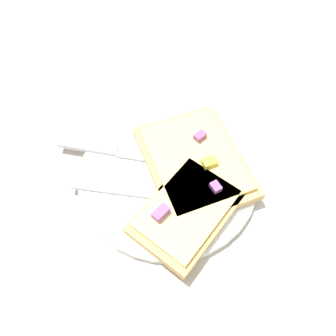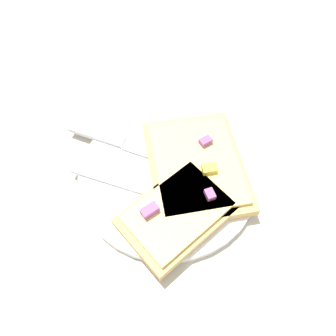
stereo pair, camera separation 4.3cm
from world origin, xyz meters
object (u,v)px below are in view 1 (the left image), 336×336
Objects in this scene: fork at (156,195)px; pizza_slice_corner at (187,211)px; plate at (168,174)px; knife at (124,152)px; pizza_slice_main at (195,161)px.

fork is 0.05m from pizza_slice_corner.
knife is at bearing -85.72° from plate.
pizza_slice_main reaches higher than knife.
plate is 0.04m from fork.
fork is at bearing -86.06° from pizza_slice_corner.
plate is 0.07m from knife.
pizza_slice_main is 0.07m from pizza_slice_corner.
plate is at bearing 75.06° from fork.
fork is 1.36× the size of pizza_slice_corner.
fork is at bearing -68.54° from pizza_slice_main.
pizza_slice_corner is (0.00, 0.05, 0.01)m from fork.
fork reaches higher than plate.
plate is 1.11× the size of knife.
pizza_slice_corner is (0.04, 0.12, 0.01)m from knife.
pizza_slice_main is (-0.03, 0.09, 0.01)m from knife.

